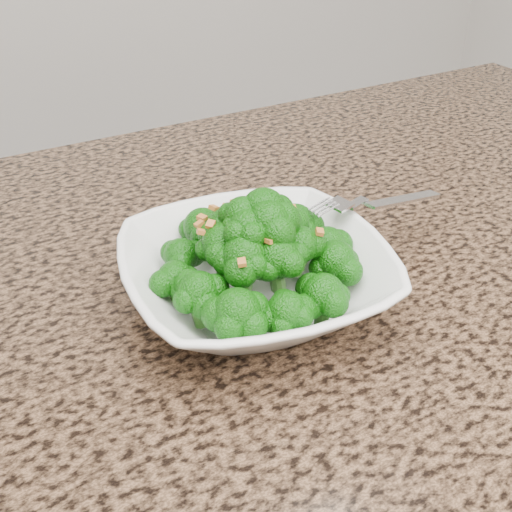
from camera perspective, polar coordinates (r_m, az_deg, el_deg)
granite_counter at (r=0.51m, az=-1.57°, el=-12.37°), size 1.64×1.04×0.03m
bowl at (r=0.56m, az=-0.00°, el=-1.90°), size 0.26×0.26×0.06m
broccoli_pile at (r=0.52m, az=-0.00°, el=3.68°), size 0.20×0.20×0.07m
garlic_topping at (r=0.51m, az=-0.00°, el=7.32°), size 0.12×0.12×0.01m
fork at (r=0.61m, az=9.27°, el=4.73°), size 0.18×0.06×0.01m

